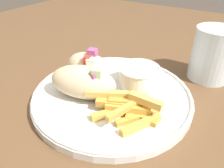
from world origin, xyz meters
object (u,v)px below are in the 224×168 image
pita_sandwich_near (83,82)px  fries_pile (128,106)px  sauce_ramekin (139,76)px  pita_sandwich_far (89,67)px  water_glass (212,57)px  plate (112,95)px

pita_sandwich_near → fries_pile: bearing=-13.8°
fries_pile → sauce_ramekin: 0.08m
pita_sandwich_near → pita_sandwich_far: pita_sandwich_far is taller
sauce_ramekin → pita_sandwich_near: bearing=-130.5°
pita_sandwich_near → sauce_ramekin: bearing=35.2°
pita_sandwich_near → sauce_ramekin: pita_sandwich_near is taller
sauce_ramekin → water_glass: (0.10, 0.13, 0.01)m
water_glass → pita_sandwich_far: bearing=-140.5°
fries_pile → pita_sandwich_near: bearing=-179.5°
sauce_ramekin → water_glass: bearing=52.1°
plate → water_glass: bearing=53.4°
pita_sandwich_far → water_glass: water_glass is taller
fries_pile → water_glass: 0.23m
plate → fries_pile: fries_pile is taller
plate → pita_sandwich_far: size_ratio=2.61×
pita_sandwich_near → pita_sandwich_far: 0.06m
pita_sandwich_far → sauce_ramekin: (0.10, 0.03, -0.01)m
fries_pile → sauce_ramekin: size_ratio=1.59×
pita_sandwich_far → sauce_ramekin: bearing=28.7°
pita_sandwich_far → fries_pile: size_ratio=0.90×
water_glass → pita_sandwich_near: bearing=-128.9°
pita_sandwich_far → fries_pile: (0.12, -0.05, -0.02)m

